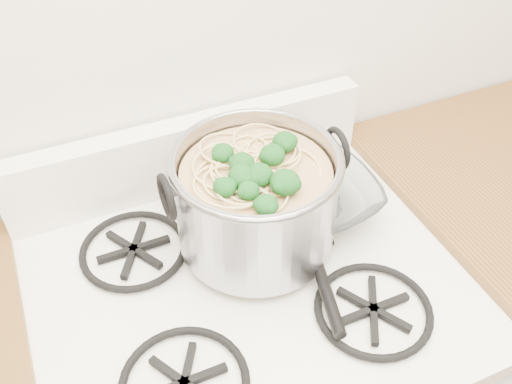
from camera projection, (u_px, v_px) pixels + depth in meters
name	position (u px, v px, depth m)	size (l,w,h in m)	color
stock_pot	(256.00, 200.00, 1.02)	(0.33, 0.30, 0.20)	#999AA2
spatula	(304.00, 223.00, 1.09)	(0.29, 0.31, 0.02)	black
glass_bowl	(303.00, 203.00, 1.13)	(0.11, 0.11, 0.03)	white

